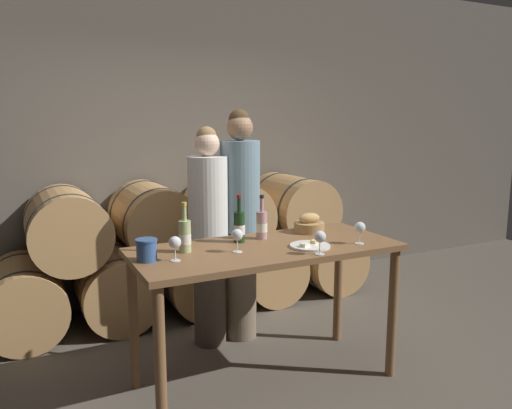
% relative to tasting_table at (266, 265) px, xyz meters
% --- Properties ---
extents(ground_plane, '(10.00, 10.00, 0.00)m').
position_rel_tasting_table_xyz_m(ground_plane, '(0.00, 0.00, -0.82)').
color(ground_plane, '#564F44').
extents(stone_wall_back, '(10.00, 0.12, 3.20)m').
position_rel_tasting_table_xyz_m(stone_wall_back, '(0.00, 2.02, 0.78)').
color(stone_wall_back, '#60594F').
rests_on(stone_wall_back, ground_plane).
extents(barrel_stack, '(3.49, 0.85, 1.20)m').
position_rel_tasting_table_xyz_m(barrel_stack, '(-0.00, 1.48, -0.26)').
color(barrel_stack, tan).
rests_on(barrel_stack, ground_plane).
extents(tasting_table, '(1.73, 0.75, 0.94)m').
position_rel_tasting_table_xyz_m(tasting_table, '(0.00, 0.00, 0.00)').
color(tasting_table, brown).
rests_on(tasting_table, ground_plane).
extents(person_left, '(0.30, 0.30, 1.70)m').
position_rel_tasting_table_xyz_m(person_left, '(-0.12, 0.72, 0.06)').
color(person_left, '#4C4238').
rests_on(person_left, ground_plane).
extents(person_right, '(0.31, 0.31, 1.82)m').
position_rel_tasting_table_xyz_m(person_right, '(0.14, 0.72, 0.13)').
color(person_right, '#756651').
rests_on(person_right, ground_plane).
extents(wine_bottle_red, '(0.08, 0.08, 0.32)m').
position_rel_tasting_table_xyz_m(wine_bottle_red, '(-0.11, 0.18, 0.23)').
color(wine_bottle_red, '#193819').
rests_on(wine_bottle_red, tasting_table).
extents(wine_bottle_white, '(0.08, 0.08, 0.31)m').
position_rel_tasting_table_xyz_m(wine_bottle_white, '(-0.51, 0.10, 0.23)').
color(wine_bottle_white, '#ADBC7F').
rests_on(wine_bottle_white, tasting_table).
extents(wine_bottle_rose, '(0.08, 0.08, 0.30)m').
position_rel_tasting_table_xyz_m(wine_bottle_rose, '(0.06, 0.19, 0.22)').
color(wine_bottle_rose, '#BC8E93').
rests_on(wine_bottle_rose, tasting_table).
extents(blue_crock, '(0.13, 0.13, 0.13)m').
position_rel_tasting_table_xyz_m(blue_crock, '(-0.78, 0.01, 0.20)').
color(blue_crock, '#335693').
rests_on(blue_crock, tasting_table).
extents(bread_basket, '(0.22, 0.22, 0.14)m').
position_rel_tasting_table_xyz_m(bread_basket, '(0.47, 0.22, 0.18)').
color(bread_basket, '#A87F4C').
rests_on(bread_basket, tasting_table).
extents(cheese_plate, '(0.26, 0.26, 0.04)m').
position_rel_tasting_table_xyz_m(cheese_plate, '(0.24, -0.14, 0.13)').
color(cheese_plate, white).
rests_on(cheese_plate, tasting_table).
extents(wine_glass_far_left, '(0.07, 0.07, 0.15)m').
position_rel_tasting_table_xyz_m(wine_glass_far_left, '(-0.63, -0.06, 0.23)').
color(wine_glass_far_left, white).
rests_on(wine_glass_far_left, tasting_table).
extents(wine_glass_left, '(0.07, 0.07, 0.15)m').
position_rel_tasting_table_xyz_m(wine_glass_left, '(-0.23, -0.05, 0.23)').
color(wine_glass_left, white).
rests_on(wine_glass_left, tasting_table).
extents(wine_glass_center, '(0.07, 0.07, 0.15)m').
position_rel_tasting_table_xyz_m(wine_glass_center, '(0.20, -0.32, 0.23)').
color(wine_glass_center, white).
rests_on(wine_glass_center, tasting_table).
extents(wine_glass_right, '(0.07, 0.07, 0.15)m').
position_rel_tasting_table_xyz_m(wine_glass_right, '(0.58, -0.22, 0.23)').
color(wine_glass_right, white).
rests_on(wine_glass_right, tasting_table).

